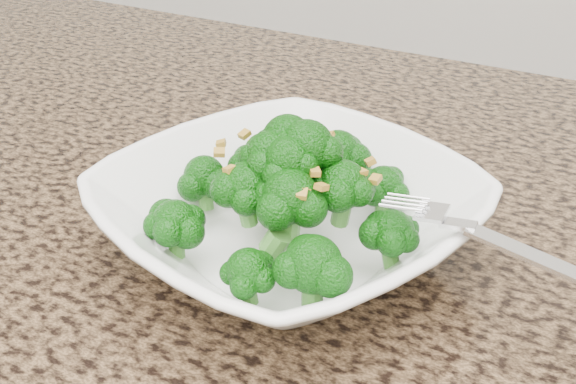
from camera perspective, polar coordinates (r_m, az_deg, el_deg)
The scene contains 5 objects.
granite_counter at distance 0.48m, azimuth -8.75°, elevation -10.22°, with size 1.64×1.04×0.03m, color brown.
bowl at distance 0.49m, azimuth 0.00°, elevation -2.01°, with size 0.24×0.24×0.06m, color white.
broccoli_pile at distance 0.46m, azimuth 0.00°, elevation 4.40°, with size 0.21×0.21×0.06m, color #0C4D08, non-canonical shape.
garlic_topping at distance 0.45m, azimuth 0.00°, elevation 8.34°, with size 0.13×0.13×0.01m, color #B2872B, non-canonical shape.
fork at distance 0.43m, azimuth 13.78°, elevation -2.67°, with size 0.17×0.03×0.01m, color silver, non-canonical shape.
Camera 1 is at (0.23, 0.02, 1.19)m, focal length 45.00 mm.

